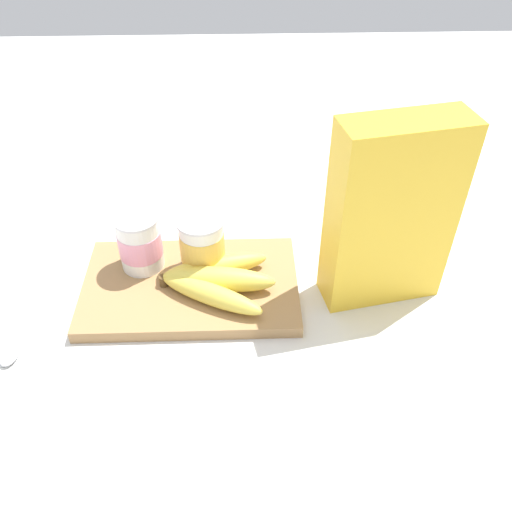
{
  "coord_description": "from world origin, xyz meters",
  "views": [
    {
      "loc": [
        0.08,
        -0.62,
        0.6
      ],
      "look_at": [
        0.1,
        0.0,
        0.07
      ],
      "focal_mm": 37.86,
      "sensor_mm": 36.0,
      "label": 1
    }
  ],
  "objects_px": {
    "cereal_box": "(391,215)",
    "spoon": "(17,342)",
    "yogurt_cup_back": "(202,245)",
    "cutting_board": "(191,286)",
    "banana_bunch": "(215,279)",
    "yogurt_cup_front": "(140,242)"
  },
  "relations": [
    {
      "from": "cutting_board",
      "to": "banana_bunch",
      "type": "distance_m",
      "value": 0.05
    },
    {
      "from": "cereal_box",
      "to": "yogurt_cup_front",
      "type": "relative_size",
      "value": 3.09
    },
    {
      "from": "yogurt_cup_front",
      "to": "spoon",
      "type": "height_order",
      "value": "yogurt_cup_front"
    },
    {
      "from": "cutting_board",
      "to": "cereal_box",
      "type": "distance_m",
      "value": 0.33
    },
    {
      "from": "banana_bunch",
      "to": "cereal_box",
      "type": "bearing_deg",
      "value": 2.21
    },
    {
      "from": "cutting_board",
      "to": "yogurt_cup_back",
      "type": "bearing_deg",
      "value": 56.64
    },
    {
      "from": "cereal_box",
      "to": "yogurt_cup_back",
      "type": "bearing_deg",
      "value": 161.07
    },
    {
      "from": "cereal_box",
      "to": "spoon",
      "type": "bearing_deg",
      "value": 178.82
    },
    {
      "from": "cereal_box",
      "to": "yogurt_cup_front",
      "type": "height_order",
      "value": "cereal_box"
    },
    {
      "from": "yogurt_cup_front",
      "to": "yogurt_cup_back",
      "type": "relative_size",
      "value": 0.98
    },
    {
      "from": "cereal_box",
      "to": "banana_bunch",
      "type": "height_order",
      "value": "cereal_box"
    },
    {
      "from": "yogurt_cup_back",
      "to": "spoon",
      "type": "xyz_separation_m",
      "value": [
        -0.27,
        -0.13,
        -0.06
      ]
    },
    {
      "from": "cutting_board",
      "to": "banana_bunch",
      "type": "bearing_deg",
      "value": -21.16
    },
    {
      "from": "cutting_board",
      "to": "cereal_box",
      "type": "relative_size",
      "value": 1.14
    },
    {
      "from": "cutting_board",
      "to": "spoon",
      "type": "distance_m",
      "value": 0.26
    },
    {
      "from": "cereal_box",
      "to": "spoon",
      "type": "distance_m",
      "value": 0.57
    },
    {
      "from": "cereal_box",
      "to": "cutting_board",
      "type": "bearing_deg",
      "value": 167.63
    },
    {
      "from": "yogurt_cup_front",
      "to": "cereal_box",
      "type": "bearing_deg",
      "value": -7.47
    },
    {
      "from": "cutting_board",
      "to": "yogurt_cup_back",
      "type": "distance_m",
      "value": 0.07
    },
    {
      "from": "cereal_box",
      "to": "banana_bunch",
      "type": "bearing_deg",
      "value": 170.99
    },
    {
      "from": "spoon",
      "to": "yogurt_cup_back",
      "type": "bearing_deg",
      "value": 26.63
    },
    {
      "from": "banana_bunch",
      "to": "spoon",
      "type": "bearing_deg",
      "value": -163.26
    }
  ]
}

